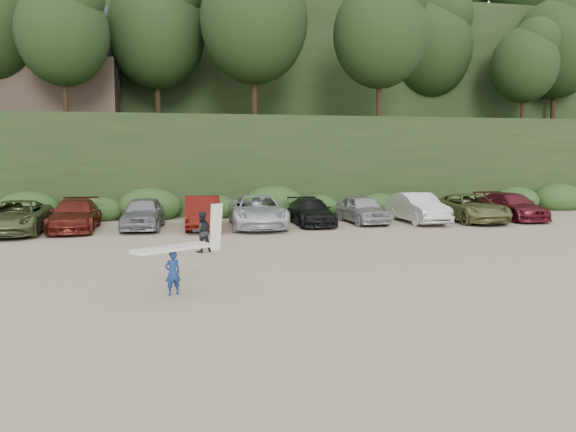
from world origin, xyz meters
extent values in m
plane|color=tan|center=(0.00, 0.00, 0.00)|extent=(120.00, 120.00, 0.00)
cube|color=black|center=(0.00, 22.00, 3.00)|extent=(80.00, 14.00, 6.00)
cube|color=black|center=(0.00, 40.00, 8.00)|extent=(90.00, 30.00, 16.00)
ellipsoid|color=black|center=(0.00, 22.00, 11.00)|extent=(66.00, 12.00, 10.00)
cube|color=#2B491E|center=(-0.55, 14.50, 0.60)|extent=(46.20, 2.00, 1.20)
cube|color=brown|center=(-12.00, 24.00, 8.00)|extent=(8.00, 6.00, 4.00)
imported|color=#505A34|center=(-11.63, 9.73, 0.77)|extent=(2.58, 5.55, 1.54)
imported|color=maroon|center=(-9.13, 10.35, 0.75)|extent=(2.17, 5.21, 1.51)
imported|color=gray|center=(-5.93, 10.21, 0.80)|extent=(2.25, 4.81, 1.59)
imported|color=#59130D|center=(-3.05, 9.80, 0.80)|extent=(1.88, 4.93, 1.60)
imported|color=silver|center=(-0.31, 9.64, 0.81)|extent=(3.05, 6.00, 1.62)
imported|color=black|center=(2.58, 10.09, 0.68)|extent=(1.93, 4.69, 1.36)
imported|color=#A8A8AD|center=(5.45, 10.26, 0.75)|extent=(1.99, 4.51, 1.51)
imported|color=silver|center=(8.41, 9.78, 0.80)|extent=(1.82, 4.90, 1.60)
imported|color=olive|center=(11.47, 9.62, 0.75)|extent=(2.59, 5.43, 1.50)
imported|color=#58141E|center=(14.25, 10.05, 0.74)|extent=(2.22, 5.16, 1.48)
imported|color=navy|center=(-4.61, -3.32, 0.59)|extent=(0.50, 0.42, 1.18)
cube|color=silver|center=(-4.61, -3.32, 1.25)|extent=(2.17, 1.58, 0.09)
imported|color=black|center=(-3.49, 3.03, 0.77)|extent=(0.87, 0.76, 1.54)
cube|color=white|center=(-2.94, 3.17, 0.91)|extent=(0.57, 0.51, 1.82)
camera|label=1|loc=(-4.67, -18.13, 3.72)|focal=35.00mm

